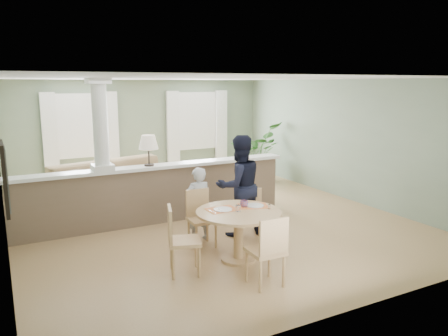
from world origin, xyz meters
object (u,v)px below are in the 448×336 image
sofa (116,184)px  chair_far_man (251,211)px  houseplant (256,152)px  dining_table (239,221)px  man_person (239,186)px  chair_side (179,237)px  chair_far_boy (200,215)px  chair_near (269,248)px  child_person (198,204)px

sofa → chair_far_man: (1.55, -3.04, -0.01)m
sofa → houseplant: (3.94, 0.67, 0.31)m
dining_table → chair_far_man: bearing=48.2°
chair_far_man → man_person: bearing=143.1°
dining_table → chair_side: chair_side is taller
chair_far_boy → chair_far_man: chair_far_boy is taller
dining_table → houseplant: bearing=55.5°
sofa → dining_table: size_ratio=2.59×
chair_side → man_person: (1.53, 1.01, 0.35)m
sofa → chair_side: 3.82m
houseplant → man_person: 4.27m
chair_near → child_person: (-0.09, 2.00, 0.10)m
child_person → chair_far_man: bearing=158.9°
chair_far_man → houseplant: bearing=86.8°
sofa → houseplant: 4.00m
chair_far_boy → chair_far_man: (0.91, -0.09, -0.04)m
chair_far_boy → chair_side: bearing=-127.8°
chair_far_man → chair_side: 1.81m
sofa → chair_far_man: 3.41m
sofa → child_person: size_ratio=2.60×
dining_table → man_person: man_person is taller
chair_side → child_person: size_ratio=0.77×
chair_far_boy → man_person: man_person is taller
dining_table → chair_far_boy: bearing=106.8°
man_person → houseplant: bearing=-124.6°
chair_side → dining_table: bearing=-70.2°
chair_far_man → sofa: bearing=146.6°
houseplant → man_person: bearing=-125.7°
houseplant → chair_far_boy: houseplant is taller
chair_far_man → child_person: bearing=-170.2°
chair_far_man → man_person: (-0.10, 0.23, 0.41)m
sofa → chair_far_man: bearing=-77.8°
child_person → man_person: 0.79m
chair_far_boy → chair_side: size_ratio=0.95×
sofa → dining_table: (0.88, -3.78, 0.13)m
chair_side → man_person: 1.86m
chair_near → dining_table: bearing=-94.3°
dining_table → child_person: child_person is taller
chair_side → man_person: bearing=-39.1°
man_person → dining_table: bearing=61.1°
chair_far_boy → chair_near: (0.15, -1.78, 0.02)m
chair_far_boy → child_person: 0.26m
houseplant → man_person: size_ratio=0.90×
sofa → houseplant: houseplant is taller
dining_table → chair_far_man: dining_table is taller
sofa → chair_side: chair_side is taller
sofa → child_person: bearing=-90.4°
houseplant → man_person: man_person is taller
sofa → houseplant: size_ratio=2.07×
chair_near → man_person: bearing=-107.2°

